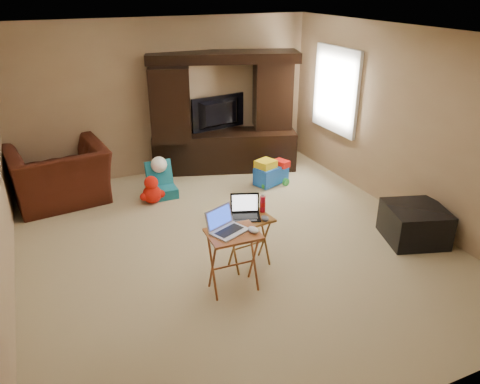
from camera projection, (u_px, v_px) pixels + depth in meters
name	position (u px, v px, depth m)	size (l,w,h in m)	color
floor	(233.00, 244.00, 5.83)	(5.50, 5.50, 0.00)	beige
ceiling	(232.00, 34.00, 4.80)	(5.50, 5.50, 0.00)	silver
wall_back	(166.00, 98.00, 7.60)	(5.00, 5.00, 0.00)	tan
wall_front	(400.00, 278.00, 3.03)	(5.00, 5.00, 0.00)	tan
wall_right	(404.00, 124.00, 6.24)	(5.50, 5.50, 0.00)	tan
window_pane	(337.00, 90.00, 7.46)	(1.20, 1.20, 0.00)	white
window_frame	(336.00, 90.00, 7.45)	(0.06, 1.14, 1.34)	white
entertainment_center	(224.00, 113.00, 7.76)	(2.41, 0.60, 1.97)	black
television	(221.00, 114.00, 7.87)	(1.00, 0.13, 0.58)	black
recliner	(59.00, 175.00, 6.77)	(1.31, 1.14, 0.85)	#4C1C10
child_rocker	(162.00, 180.00, 7.02)	(0.40, 0.45, 0.53)	#187388
plush_toy	(152.00, 189.00, 6.83)	(0.38, 0.32, 0.43)	red
push_toy	(271.00, 172.00, 7.47)	(0.57, 0.41, 0.43)	blue
ottoman	(414.00, 224.00, 5.85)	(0.69, 0.69, 0.45)	black
tray_table_left	(233.00, 261.00, 4.86)	(0.52, 0.42, 0.68)	#A25027
tray_table_right	(249.00, 242.00, 5.29)	(0.47, 0.38, 0.61)	#915823
laptop_left	(229.00, 222.00, 4.69)	(0.35, 0.29, 0.24)	silver
laptop_right	(246.00, 208.00, 5.11)	(0.32, 0.27, 0.24)	black
mouse_left	(253.00, 230.00, 4.72)	(0.09, 0.14, 0.06)	silver
mouse_right	(265.00, 218.00, 5.10)	(0.08, 0.12, 0.05)	#3E3E43
water_bottle	(263.00, 204.00, 5.26)	(0.06, 0.06, 0.19)	red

